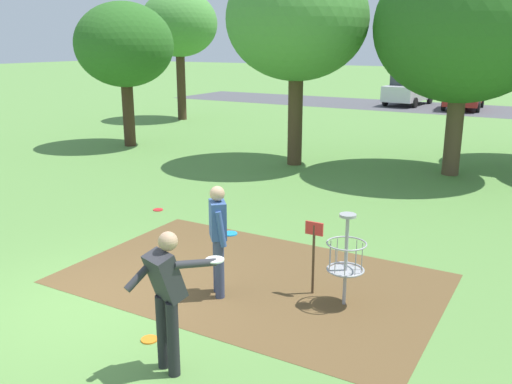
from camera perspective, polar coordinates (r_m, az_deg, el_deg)
The scene contains 15 objects.
ground_plane at distance 8.56m, azimuth -16.52°, elevation -11.12°, with size 160.00×160.00×0.00m, color #5B8942.
dirt_tee_pad at distance 9.03m, azimuth -0.47°, elevation -8.97°, with size 5.92×3.73×0.01m, color brown.
disc_golf_basket at distance 8.05m, azimuth 8.96°, elevation -6.50°, with size 0.98×0.58×1.39m.
player_foreground_watching at distance 6.37m, azimuth -9.22°, elevation -10.35°, with size 0.77×0.97×1.71m.
player_throwing at distance 8.16m, azimuth -3.95°, elevation -4.43°, with size 0.45×0.46×1.71m.
frisbee_near_basket at distance 12.74m, azimuth -10.14°, elevation -1.83°, with size 0.22×0.22×0.02m, color red.
frisbee_mid_grass at distance 7.47m, azimuth -11.02°, elevation -14.82°, with size 0.22×0.22×0.02m, color orange.
frisbee_far_left at distance 9.84m, azimuth -9.23°, elevation -7.04°, with size 0.23×0.23×0.02m, color #1E93DB.
tree_near_left at distance 20.56m, azimuth -13.53°, elevation 14.58°, with size 3.47×3.47×5.09m.
tree_near_right at distance 16.48m, azimuth 20.80°, elevation 15.77°, with size 4.86×4.86×6.19m.
tree_mid_left at distance 16.90m, azimuth 4.29°, elevation 17.39°, with size 4.21×4.21×6.14m.
tree_far_left at distance 27.32m, azimuth -8.00°, elevation 16.87°, with size 3.62×3.62×6.08m.
parking_lot_strip at distance 33.56m, azimuth 20.12°, elevation 8.10°, with size 36.00×6.00×0.01m, color #4C4C51.
parked_car_leftmost at distance 34.87m, azimuth 15.59°, elevation 10.23°, with size 2.29×4.36×1.84m.
parked_car_center_left at distance 33.63m, azimuth 20.84°, elevation 9.62°, with size 2.19×4.31×1.84m.
Camera 1 is at (5.73, -5.16, 3.73)m, focal length 38.49 mm.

